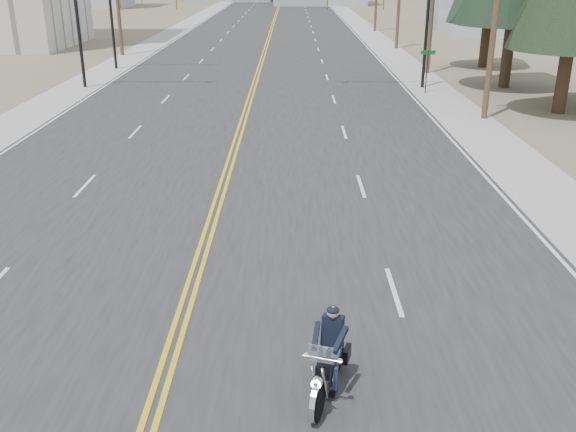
# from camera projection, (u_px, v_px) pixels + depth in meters

# --- Properties ---
(ground_plane) EXTENTS (400.00, 400.00, 0.00)m
(ground_plane) POSITION_uv_depth(u_px,v_px,m) (159.00, 393.00, 12.01)
(ground_plane) COLOR #776D56
(ground_plane) RESTS_ON ground
(road) EXTENTS (20.00, 200.00, 0.01)m
(road) POSITION_uv_depth(u_px,v_px,m) (271.00, 31.00, 77.15)
(road) COLOR #303033
(road) RESTS_ON ground
(sidewalk_left) EXTENTS (3.00, 200.00, 0.01)m
(sidewalk_left) POSITION_uv_depth(u_px,v_px,m) (176.00, 31.00, 77.21)
(sidewalk_left) COLOR #A5A5A0
(sidewalk_left) RESTS_ON ground
(sidewalk_right) EXTENTS (3.00, 200.00, 0.01)m
(sidewalk_right) POSITION_uv_depth(u_px,v_px,m) (366.00, 31.00, 77.10)
(sidewalk_right) COLOR #A5A5A0
(sidewalk_right) RESTS_ON ground
(traffic_mast_left) EXTENTS (7.10, 0.26, 7.00)m
(traffic_mast_left) POSITION_uv_depth(u_px,v_px,m) (108.00, 8.00, 40.03)
(traffic_mast_left) COLOR black
(traffic_mast_left) RESTS_ON ground
(traffic_mast_right) EXTENTS (7.10, 0.26, 7.00)m
(traffic_mast_right) POSITION_uv_depth(u_px,v_px,m) (396.00, 8.00, 39.94)
(traffic_mast_right) COLOR black
(traffic_mast_right) RESTS_ON ground
(traffic_mast_far) EXTENTS (6.10, 0.26, 7.00)m
(traffic_mast_far) POSITION_uv_depth(u_px,v_px,m) (133.00, 2.00, 47.50)
(traffic_mast_far) COLOR black
(traffic_mast_far) RESTS_ON ground
(street_sign) EXTENTS (0.90, 0.06, 2.62)m
(street_sign) POSITION_uv_depth(u_px,v_px,m) (427.00, 64.00, 39.22)
(street_sign) COLOR black
(street_sign) RESTS_ON ground
(motorcyclist) EXTENTS (1.51, 2.33, 1.68)m
(motorcyclist) POSITION_uv_depth(u_px,v_px,m) (328.00, 355.00, 11.71)
(motorcyclist) COLOR black
(motorcyclist) RESTS_ON ground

